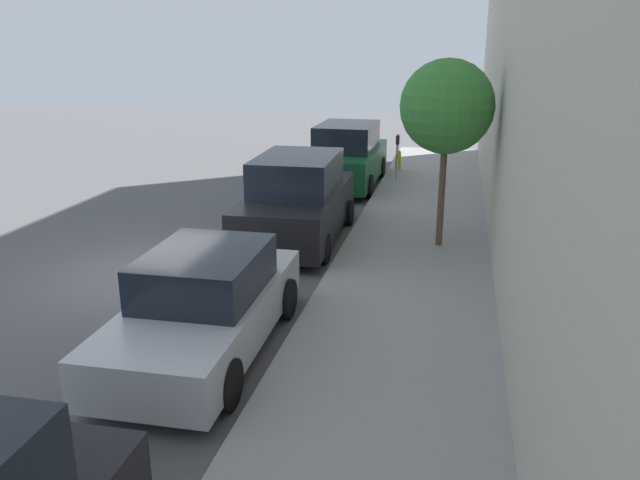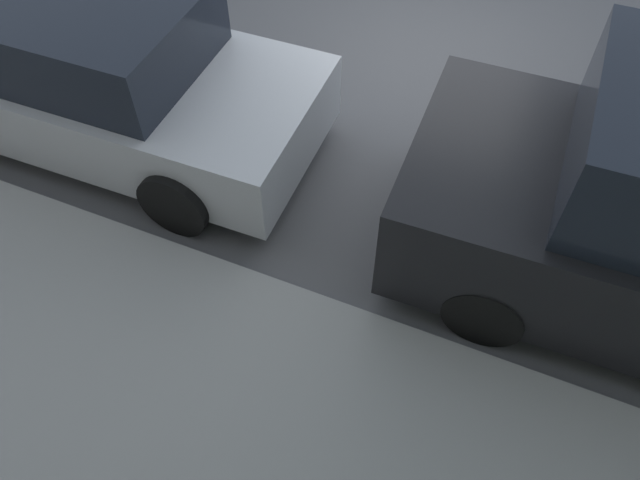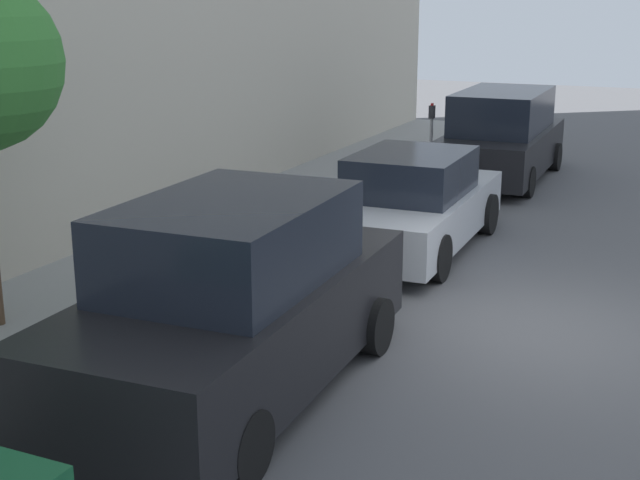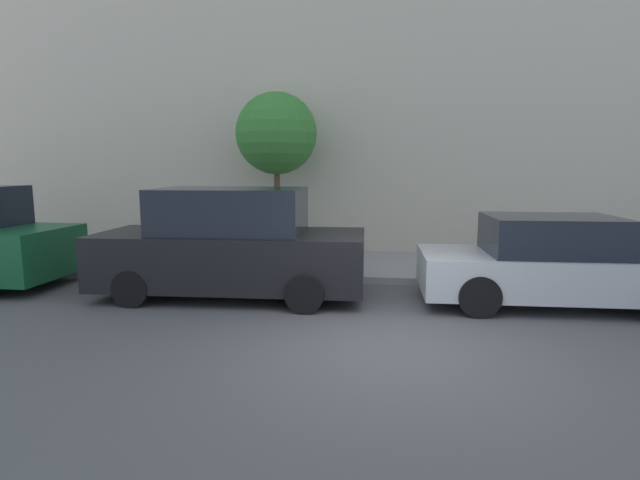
# 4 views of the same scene
# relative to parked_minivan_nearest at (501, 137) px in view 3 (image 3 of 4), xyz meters

# --- Properties ---
(ground_plane) EXTENTS (60.00, 60.00, 0.00)m
(ground_plane) POSITION_rel_parked_minivan_nearest_xyz_m (-2.37, 8.70, -0.92)
(ground_plane) COLOR #515154
(sidewalk) EXTENTS (3.16, 32.00, 0.15)m
(sidewalk) POSITION_rel_parked_minivan_nearest_xyz_m (2.71, 8.70, -0.85)
(sidewalk) COLOR gray
(sidewalk) RESTS_ON ground_plane
(parked_minivan_nearest) EXTENTS (2.02, 4.94, 1.90)m
(parked_minivan_nearest) POSITION_rel_parked_minivan_nearest_xyz_m (0.00, 0.00, 0.00)
(parked_minivan_nearest) COLOR black
(parked_minivan_nearest) RESTS_ON ground_plane
(parked_sedan_second) EXTENTS (1.92, 4.53, 1.54)m
(parked_sedan_second) POSITION_rel_parked_minivan_nearest_xyz_m (-0.01, 5.96, -0.20)
(parked_sedan_second) COLOR #B7BABF
(parked_sedan_second) RESTS_ON ground_plane
(parked_suv_third) EXTENTS (2.10, 4.86, 1.98)m
(parked_suv_third) POSITION_rel_parked_minivan_nearest_xyz_m (-0.05, 11.59, 0.01)
(parked_suv_third) COLOR black
(parked_suv_third) RESTS_ON ground_plane
(parking_meter_near) EXTENTS (0.11, 0.15, 1.40)m
(parking_meter_near) POSITION_rel_parked_minivan_nearest_xyz_m (1.58, -0.08, 0.08)
(parking_meter_near) COLOR #ADADB2
(parking_meter_near) RESTS_ON sidewalk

